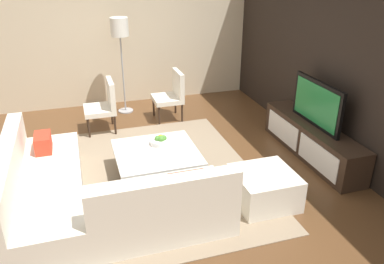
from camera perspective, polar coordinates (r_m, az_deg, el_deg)
name	(u,v)px	position (r m, az deg, el deg)	size (l,w,h in m)	color
ground_plane	(152,181)	(5.18, -5.96, -7.18)	(14.00, 14.00, 0.00)	brown
feature_wall_back	(342,62)	(5.72, 21.26, 9.67)	(6.40, 0.12, 2.80)	black
side_wall_left	(124,31)	(7.71, -9.99, 14.49)	(0.12, 5.20, 2.80)	beige
area_rug	(150,177)	(5.26, -6.19, -6.58)	(3.34, 2.77, 0.01)	gray
media_console	(312,140)	(5.92, 17.24, -1.18)	(2.04, 0.44, 0.50)	#332319
television	(317,104)	(5.70, 17.96, 4.02)	(1.10, 0.06, 0.65)	black
sectional_couch	(85,195)	(4.54, -15.48, -8.99)	(2.34, 2.39, 0.79)	silver
coffee_table	(157,163)	(5.18, -5.20, -4.57)	(1.05, 1.07, 0.38)	#332319
accent_chair_near	(105,103)	(6.57, -12.76, 4.21)	(0.54, 0.50, 0.87)	#332319
floor_lamp	(120,33)	(7.09, -10.61, 14.14)	(0.32, 0.32, 1.74)	#A5A5AA
ottoman	(264,188)	(4.72, 10.59, -8.10)	(0.70, 0.70, 0.40)	silver
fruit_bowl	(161,141)	(5.24, -4.64, -1.30)	(0.28, 0.28, 0.14)	silver
accent_chair_far	(172,92)	(6.91, -2.94, 5.85)	(0.53, 0.50, 0.87)	#332319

